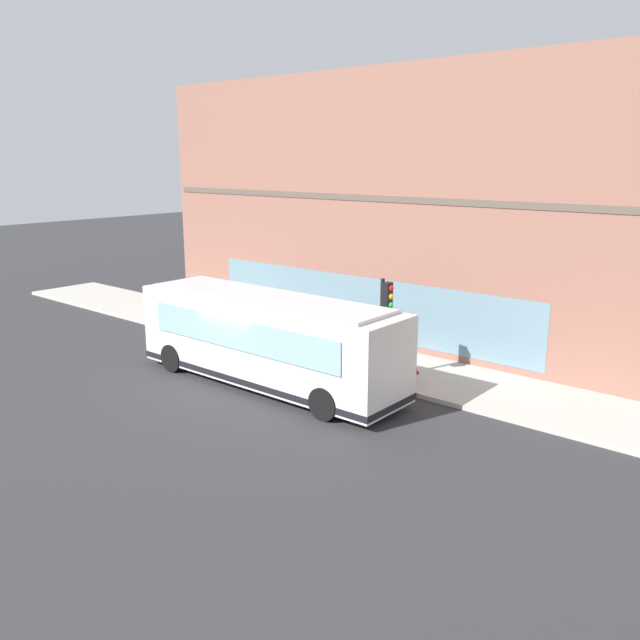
% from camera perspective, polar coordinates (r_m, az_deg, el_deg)
% --- Properties ---
extents(ground, '(120.00, 120.00, 0.00)m').
position_cam_1_polar(ground, '(22.42, -6.56, -5.51)').
color(ground, '#2D2D30').
extents(sidewalk_curb, '(3.82, 40.00, 0.15)m').
position_cam_1_polar(sidewalk_curb, '(25.53, 0.82, -2.81)').
color(sidewalk_curb, '#B2ADA3').
rests_on(sidewalk_curb, ground).
extents(building_corner, '(6.95, 22.25, 10.76)m').
position_cam_1_polar(building_corner, '(28.86, 7.73, 9.71)').
color(building_corner, '#8C5B4C').
rests_on(building_corner, ground).
extents(city_bus_nearside, '(2.67, 10.06, 3.07)m').
position_cam_1_polar(city_bus_nearside, '(21.80, -4.64, -1.75)').
color(city_bus_nearside, silver).
rests_on(city_bus_nearside, ground).
extents(traffic_light_near_corner, '(0.32, 0.49, 3.45)m').
position_cam_1_polar(traffic_light_near_corner, '(21.61, 5.70, 0.83)').
color(traffic_light_near_corner, black).
rests_on(traffic_light_near_corner, sidewalk_curb).
extents(fire_hydrant, '(0.35, 0.35, 0.74)m').
position_cam_1_polar(fire_hydrant, '(22.17, 8.10, -4.39)').
color(fire_hydrant, red).
rests_on(fire_hydrant, sidewalk_curb).
extents(pedestrian_walking_along_curb, '(0.32, 0.32, 1.77)m').
position_cam_1_polar(pedestrian_walking_along_curb, '(24.32, 4.50, -1.02)').
color(pedestrian_walking_along_curb, '#B23338').
rests_on(pedestrian_walking_along_curb, sidewalk_curb).
extents(pedestrian_near_building_entrance, '(0.32, 0.32, 1.82)m').
position_cam_1_polar(pedestrian_near_building_entrance, '(31.57, -11.32, 2.28)').
color(pedestrian_near_building_entrance, '#8C3F8C').
rests_on(pedestrian_near_building_entrance, sidewalk_curb).
extents(pedestrian_near_hydrant, '(0.32, 0.32, 1.63)m').
position_cam_1_polar(pedestrian_near_hydrant, '(28.79, -4.40, 1.15)').
color(pedestrian_near_hydrant, '#B23338').
rests_on(pedestrian_near_hydrant, sidewalk_curb).
extents(newspaper_vending_box, '(0.44, 0.43, 0.90)m').
position_cam_1_polar(newspaper_vending_box, '(25.21, 6.22, -1.86)').
color(newspaper_vending_box, '#197233').
rests_on(newspaper_vending_box, sidewalk_curb).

